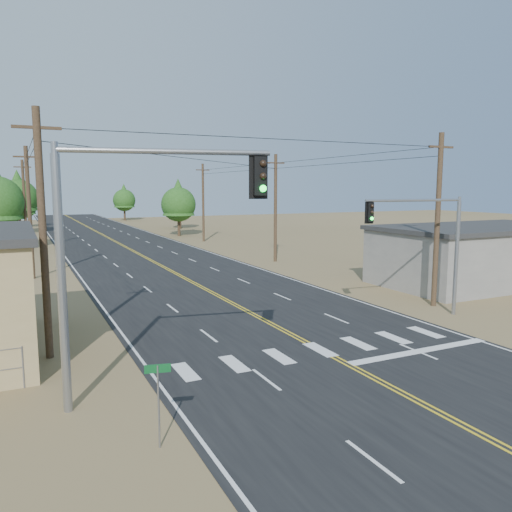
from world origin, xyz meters
TOP-DOWN VIEW (x-y plane):
  - ground at (0.00, 0.00)m, footprint 220.00×220.00m
  - road at (0.00, 30.00)m, footprint 15.00×200.00m
  - building_right at (19.00, 16.00)m, footprint 15.00×8.00m
  - utility_pole_left_near at (-10.50, 12.00)m, footprint 1.80×0.30m
  - utility_pole_left_mid at (-10.50, 32.00)m, footprint 1.80×0.30m
  - utility_pole_left_far at (-10.50, 52.00)m, footprint 1.80×0.30m
  - utility_pole_right_near at (10.50, 12.00)m, footprint 1.80×0.30m
  - utility_pole_right_mid at (10.50, 32.00)m, footprint 1.80×0.30m
  - utility_pole_right_far at (10.50, 52.00)m, footprint 1.80×0.30m
  - signal_mast_left at (-8.45, 6.04)m, footprint 6.51×1.65m
  - signal_mast_right at (8.28, 10.20)m, footprint 5.80×0.91m
  - street_sign at (-8.31, 3.00)m, footprint 0.68×0.18m
  - tree_left_mid at (-11.01, 75.12)m, footprint 5.82×5.82m
  - tree_left_far at (-9.99, 88.57)m, footprint 3.90×3.90m
  - tree_right_near at (9.81, 60.65)m, footprint 4.97×4.97m
  - tree_right_mid at (13.90, 73.49)m, footprint 4.49×4.49m
  - tree_right_far at (9.67, 99.92)m, footprint 4.71×4.71m

SIDE VIEW (x-z plane):
  - ground at x=0.00m, z-range 0.00..0.00m
  - road at x=0.00m, z-range 0.00..0.02m
  - street_sign at x=-8.31m, z-range 0.39..2.71m
  - building_right at x=19.00m, z-range 0.00..4.00m
  - tree_left_far at x=-9.99m, z-range 0.72..7.22m
  - signal_mast_right at x=8.28m, z-range 1.17..7.62m
  - tree_right_mid at x=13.90m, z-range 0.83..8.32m
  - tree_right_far at x=9.67m, z-range 0.88..8.73m
  - tree_right_near at x=9.81m, z-range 0.93..9.21m
  - utility_pole_left_near at x=-10.50m, z-range 0.12..10.12m
  - utility_pole_left_mid at x=-10.50m, z-range 0.12..10.12m
  - utility_pole_left_far at x=-10.50m, z-range 0.12..10.12m
  - utility_pole_right_near at x=10.50m, z-range 0.12..10.12m
  - utility_pole_right_mid at x=10.50m, z-range 0.12..10.12m
  - utility_pole_right_far at x=10.50m, z-range 0.12..10.12m
  - signal_mast_left at x=-8.45m, z-range 1.43..9.66m
  - tree_left_mid at x=-11.01m, z-range 1.08..10.79m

